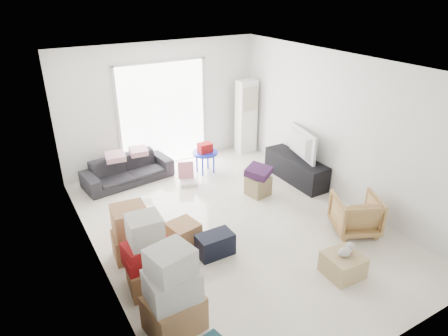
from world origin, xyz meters
TOP-DOWN VIEW (x-y plane):
  - room_shell at (0.00, 0.00)m, footprint 4.98×6.48m
  - sliding_door at (0.00, 2.98)m, footprint 2.10×0.04m
  - ac_tower at (1.95, 2.65)m, footprint 0.45×0.30m
  - tv_console at (2.00, 0.81)m, footprint 0.47×1.55m
  - television at (2.00, 0.81)m, footprint 0.81×1.14m
  - sofa at (-1.05, 2.50)m, footprint 1.87×0.76m
  - pillow_left at (-1.27, 2.49)m, footprint 0.41×0.34m
  - pillow_right at (-0.77, 2.53)m, footprint 0.34×0.28m
  - armchair at (1.63, -1.15)m, footprint 0.90×0.88m
  - box_stack_a at (-1.80, -1.56)m, footprint 0.70×0.61m
  - box_stack_b at (-1.80, -0.73)m, footprint 0.62×0.62m
  - box_stack_c at (-1.77, 0.06)m, footprint 0.60×0.52m
  - loose_box at (-0.98, -0.04)m, footprint 0.51×0.51m
  - duffel_bag at (-0.68, -0.54)m, footprint 0.55×0.33m
  - ottoman at (0.96, 0.69)m, footprint 0.45×0.45m
  - blanket at (0.96, 0.69)m, footprint 0.59×0.59m
  - kids_table at (0.55, 2.10)m, footprint 0.55×0.55m
  - toy_walker at (-0.02, 1.79)m, footprint 0.43×0.41m
  - wood_crate at (0.66, -1.86)m, footprint 0.51×0.51m
  - plush_bunny at (0.69, -1.85)m, footprint 0.30×0.17m

SIDE VIEW (x-z plane):
  - toy_walker at x=-0.02m, z-range -0.10..0.36m
  - wood_crate at x=0.66m, z-range 0.00..0.33m
  - duffel_bag at x=-0.68m, z-range 0.00..0.35m
  - loose_box at x=-0.98m, z-range 0.00..0.36m
  - ottoman at x=0.96m, z-range 0.00..0.39m
  - tv_console at x=2.00m, z-range 0.00..0.52m
  - sofa at x=-1.05m, z-range 0.00..0.71m
  - armchair at x=1.63m, z-range 0.00..0.71m
  - plush_bunny at x=0.69m, z-range 0.32..0.47m
  - box_stack_c at x=-1.77m, z-range -0.01..0.83m
  - blanket at x=0.96m, z-range 0.39..0.53m
  - kids_table at x=0.55m, z-range 0.15..0.82m
  - box_stack_b at x=-1.80m, z-range -0.07..1.05m
  - box_stack_a at x=-1.80m, z-range -0.06..1.10m
  - television at x=2.00m, z-range 0.52..0.65m
  - pillow_right at x=-0.77m, z-range 0.71..0.82m
  - pillow_left at x=-1.27m, z-range 0.71..0.83m
  - ac_tower at x=1.95m, z-range 0.00..1.75m
  - sliding_door at x=0.00m, z-range 0.08..2.41m
  - room_shell at x=0.00m, z-range -0.24..2.94m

